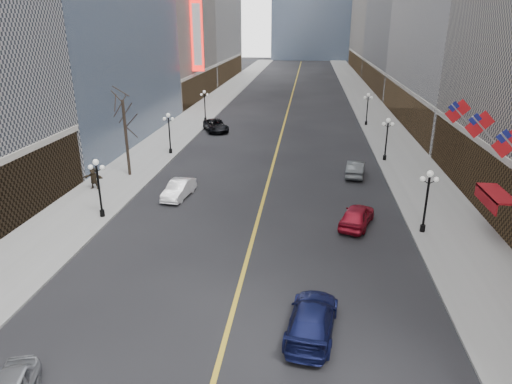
% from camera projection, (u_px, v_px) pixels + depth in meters
% --- Properties ---
extents(sidewalk_east, '(6.00, 230.00, 0.15)m').
position_uv_depth(sidewalk_east, '(378.00, 120.00, 69.21)').
color(sidewalk_east, gray).
rests_on(sidewalk_east, ground).
extents(sidewalk_west, '(6.00, 230.00, 0.15)m').
position_uv_depth(sidewalk_west, '(197.00, 116.00, 72.21)').
color(sidewalk_west, gray).
rests_on(sidewalk_west, ground).
extents(lane_line, '(0.25, 200.00, 0.02)m').
position_uv_depth(lane_line, '(289.00, 107.00, 80.04)').
color(lane_line, gold).
rests_on(lane_line, ground).
extents(streetlamp_east_1, '(1.26, 0.44, 4.52)m').
position_uv_depth(streetlamp_east_1, '(427.00, 195.00, 31.23)').
color(streetlamp_east_1, black).
rests_on(streetlamp_east_1, sidewalk_east).
extents(streetlamp_east_2, '(1.26, 0.44, 4.52)m').
position_uv_depth(streetlamp_east_2, '(387.00, 135.00, 47.98)').
color(streetlamp_east_2, black).
rests_on(streetlamp_east_2, sidewalk_east).
extents(streetlamp_east_3, '(1.26, 0.44, 4.52)m').
position_uv_depth(streetlamp_east_3, '(368.00, 106.00, 64.74)').
color(streetlamp_east_3, black).
rests_on(streetlamp_east_3, sidewalk_east).
extents(streetlamp_west_1, '(1.26, 0.44, 4.52)m').
position_uv_depth(streetlamp_west_1, '(98.00, 182.00, 33.76)').
color(streetlamp_west_1, black).
rests_on(streetlamp_west_1, sidewalk_west).
extents(streetlamp_west_2, '(1.26, 0.44, 4.52)m').
position_uv_depth(streetlamp_west_2, '(169.00, 129.00, 50.51)').
color(streetlamp_west_2, black).
rests_on(streetlamp_west_2, sidewalk_west).
extents(streetlamp_west_3, '(1.26, 0.44, 4.52)m').
position_uv_depth(streetlamp_west_3, '(205.00, 102.00, 67.27)').
color(streetlamp_west_3, black).
rests_on(streetlamp_west_3, sidewalk_west).
extents(flag_3, '(2.87, 0.12, 2.87)m').
position_uv_depth(flag_3, '(512.00, 145.00, 26.52)').
color(flag_3, '#B2B2B7').
rests_on(flag_3, ground).
extents(flag_4, '(2.87, 0.12, 2.87)m').
position_uv_depth(flag_4, '(482.00, 127.00, 31.18)').
color(flag_4, '#B2B2B7').
rests_on(flag_4, ground).
extents(flag_5, '(2.87, 0.12, 2.87)m').
position_uv_depth(flag_5, '(460.00, 113.00, 35.83)').
color(flag_5, '#B2B2B7').
rests_on(flag_5, ground).
extents(awning_c, '(1.40, 4.00, 0.93)m').
position_uv_depth(awning_c, '(494.00, 195.00, 30.70)').
color(awning_c, maroon).
rests_on(awning_c, ground).
extents(theatre_marquee, '(2.00, 0.55, 12.00)m').
position_uv_depth(theatre_marquee, '(197.00, 35.00, 77.55)').
color(theatre_marquee, red).
rests_on(theatre_marquee, ground).
extents(tree_west_far, '(3.60, 3.60, 7.92)m').
position_uv_depth(tree_west_far, '(124.00, 112.00, 42.08)').
color(tree_west_far, '#2D231C').
rests_on(tree_west_far, sidewalk_west).
extents(car_nb_mid, '(2.08, 4.62, 1.47)m').
position_uv_depth(car_nb_mid, '(179.00, 189.00, 38.62)').
color(car_nb_mid, white).
rests_on(car_nb_mid, ground).
extents(car_nb_far, '(4.77, 6.37, 1.61)m').
position_uv_depth(car_nb_far, '(216.00, 125.00, 62.18)').
color(car_nb_far, black).
rests_on(car_nb_far, ground).
extents(car_sb_near, '(2.87, 5.61, 1.56)m').
position_uv_depth(car_sb_near, '(312.00, 319.00, 21.67)').
color(car_sb_near, '#121644').
rests_on(car_sb_near, ground).
extents(car_sb_mid, '(3.27, 5.04, 1.60)m').
position_uv_depth(car_sb_mid, '(357.00, 216.00, 33.15)').
color(car_sb_mid, maroon).
rests_on(car_sb_mid, ground).
extents(car_sb_far, '(2.25, 4.74, 1.50)m').
position_uv_depth(car_sb_far, '(355.00, 168.00, 44.04)').
color(car_sb_far, '#484C4F').
rests_on(car_sb_far, ground).
extents(ped_west_far, '(1.84, 0.56, 1.98)m').
position_uv_depth(ped_west_far, '(94.00, 178.00, 40.13)').
color(ped_west_far, '#2C2318').
rests_on(ped_west_far, sidewalk_west).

